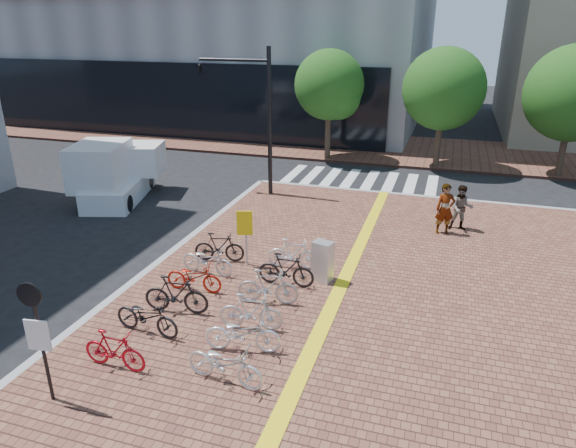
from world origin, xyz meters
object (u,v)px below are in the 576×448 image
(bike_3, at_px, (194,277))
(bike_8, at_px, (251,312))
(pedestrian_a, at_px, (445,209))
(notice_sign, at_px, (37,328))
(bike_1, at_px, (147,316))
(bike_9, at_px, (268,287))
(bike_7, at_px, (243,333))
(box_truck, at_px, (117,173))
(bike_2, at_px, (176,294))
(bike_11, at_px, (293,254))
(bike_5, at_px, (219,247))
(traffic_light_pole, at_px, (237,94))
(bike_6, at_px, (225,363))
(bike_4, at_px, (207,260))
(bike_10, at_px, (286,270))
(yellow_sign, at_px, (245,228))
(pedestrian_b, at_px, (462,208))
(utility_box, at_px, (323,261))
(bike_0, at_px, (114,350))

(bike_3, distance_m, bike_8, 2.65)
(pedestrian_a, height_order, notice_sign, notice_sign)
(bike_1, xyz_separation_m, bike_9, (2.34, 2.28, 0.03))
(bike_7, bearing_deg, box_truck, 35.55)
(bike_2, height_order, bike_11, bike_2)
(bike_5, relative_size, traffic_light_pole, 0.26)
(bike_8, bearing_deg, bike_1, 103.38)
(bike_5, xyz_separation_m, bike_6, (2.65, -5.49, -0.01))
(bike_6, distance_m, bike_9, 3.43)
(bike_2, distance_m, bike_8, 2.18)
(traffic_light_pole, relative_size, box_truck, 1.28)
(bike_4, relative_size, bike_6, 0.95)
(bike_5, bearing_deg, bike_10, -121.92)
(bike_2, relative_size, yellow_sign, 0.97)
(bike_4, bearing_deg, bike_3, -170.35)
(pedestrian_b, xyz_separation_m, traffic_light_pole, (-9.63, 1.99, 3.51))
(bike_1, relative_size, notice_sign, 0.67)
(bike_1, bearing_deg, bike_4, 5.98)
(bike_2, bearing_deg, bike_1, 162.44)
(bike_1, bearing_deg, box_truck, 43.58)
(utility_box, xyz_separation_m, yellow_sign, (-2.56, 0.29, 0.64))
(bike_10, bearing_deg, bike_5, 69.04)
(bike_7, distance_m, notice_sign, 4.32)
(bike_4, height_order, bike_7, bike_7)
(bike_0, relative_size, bike_1, 0.86)
(bike_5, relative_size, bike_9, 0.96)
(bike_6, height_order, bike_8, bike_8)
(utility_box, xyz_separation_m, box_truck, (-10.53, 5.02, 0.47))
(pedestrian_a, relative_size, yellow_sign, 1.03)
(bike_3, relative_size, box_truck, 0.34)
(bike_0, distance_m, bike_3, 3.74)
(bike_2, bearing_deg, notice_sign, 161.19)
(bike_7, bearing_deg, pedestrian_b, -38.04)
(bike_3, bearing_deg, pedestrian_a, -48.08)
(bike_0, xyz_separation_m, bike_8, (2.30, 2.38, 0.02))
(bike_11, height_order, yellow_sign, yellow_sign)
(bike_2, height_order, notice_sign, notice_sign)
(pedestrian_b, distance_m, box_truck, 14.42)
(bike_9, height_order, utility_box, utility_box)
(bike_2, relative_size, bike_11, 1.09)
(bike_10, height_order, box_truck, box_truck)
(bike_3, bearing_deg, pedestrian_b, -48.22)
(bike_0, distance_m, bike_7, 2.86)
(pedestrian_b, height_order, traffic_light_pole, traffic_light_pole)
(bike_4, xyz_separation_m, pedestrian_a, (6.77, 5.59, 0.48))
(bike_1, bearing_deg, traffic_light_pole, 16.87)
(bike_2, bearing_deg, bike_5, -3.16)
(bike_1, distance_m, bike_7, 2.52)
(bike_5, height_order, traffic_light_pole, traffic_light_pole)
(bike_4, bearing_deg, bike_11, -59.96)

